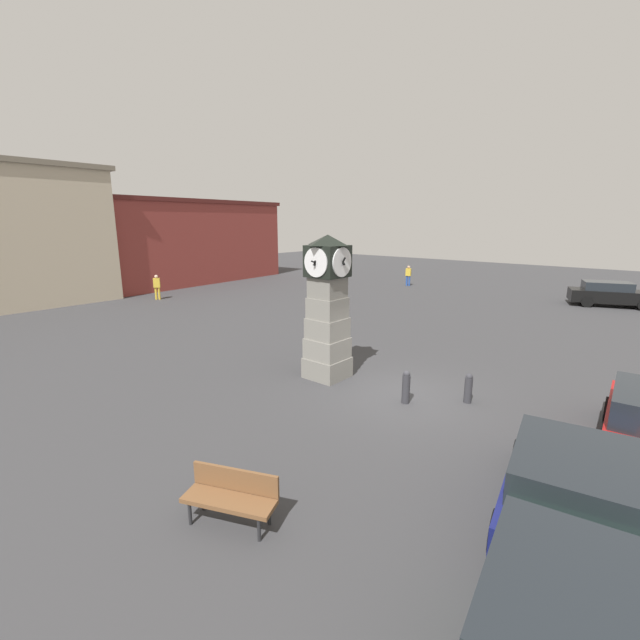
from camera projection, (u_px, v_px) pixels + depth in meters
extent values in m
plane|color=#38383A|center=(401.00, 395.00, 12.64)|extent=(87.75, 87.75, 0.00)
cube|color=gray|center=(327.00, 367.00, 14.05)|extent=(1.21, 1.21, 0.66)
cube|color=gray|center=(327.00, 348.00, 13.90)|extent=(1.14, 1.14, 0.66)
cube|color=gray|center=(327.00, 328.00, 13.75)|extent=(1.07, 1.07, 0.66)
cube|color=gray|center=(327.00, 308.00, 13.60)|extent=(1.00, 1.00, 0.66)
cube|color=slate|center=(327.00, 287.00, 13.45)|extent=(0.93, 0.93, 0.66)
cube|color=black|center=(328.00, 261.00, 13.26)|extent=(1.09, 1.09, 0.98)
cylinder|color=white|center=(314.00, 260.00, 13.62)|extent=(0.89, 0.04, 0.89)
cube|color=black|center=(313.00, 260.00, 13.64)|extent=(0.06, 0.17, 0.17)
cube|color=black|center=(313.00, 260.00, 13.64)|extent=(0.04, 0.25, 0.28)
cylinder|color=white|center=(342.00, 262.00, 12.91)|extent=(0.89, 0.04, 0.89)
cube|color=black|center=(343.00, 262.00, 12.89)|extent=(0.06, 0.16, 0.18)
cube|color=black|center=(343.00, 262.00, 12.89)|extent=(0.04, 0.21, 0.31)
cylinder|color=white|center=(339.00, 260.00, 13.68)|extent=(0.04, 0.89, 0.89)
cube|color=black|center=(339.00, 260.00, 13.71)|extent=(0.11, 0.06, 0.20)
cube|color=black|center=(339.00, 260.00, 13.71)|extent=(0.30, 0.04, 0.22)
cylinder|color=white|center=(316.00, 262.00, 12.84)|extent=(0.04, 0.89, 0.89)
cube|color=black|center=(315.00, 262.00, 12.82)|extent=(0.13, 0.06, 0.20)
cube|color=black|center=(315.00, 262.00, 12.82)|extent=(0.33, 0.04, 0.14)
pyramid|color=black|center=(328.00, 240.00, 13.12)|extent=(1.15, 1.15, 0.32)
cylinder|color=#333338|center=(468.00, 390.00, 12.05)|extent=(0.22, 0.22, 0.73)
sphere|color=#333338|center=(469.00, 377.00, 11.96)|extent=(0.20, 0.20, 0.20)
cylinder|color=#333338|center=(406.00, 389.00, 12.01)|extent=(0.22, 0.22, 0.82)
sphere|color=#333338|center=(407.00, 374.00, 11.91)|extent=(0.20, 0.20, 0.20)
cube|color=#1E2328|center=(584.00, 617.00, 4.15)|extent=(2.52, 2.13, 0.63)
cylinder|color=black|center=(501.00, 555.00, 6.17)|extent=(0.66, 0.31, 0.64)
cube|color=navy|center=(572.00, 492.00, 7.16)|extent=(4.38, 2.62, 0.65)
cube|color=#1E2328|center=(577.00, 470.00, 6.77)|extent=(2.53, 2.17, 0.54)
cylinder|color=black|center=(519.00, 456.00, 8.76)|extent=(0.67, 0.32, 0.64)
cylinder|color=black|center=(631.00, 485.00, 7.81)|extent=(0.67, 0.32, 0.64)
cylinder|color=black|center=(498.00, 532.00, 6.63)|extent=(0.67, 0.32, 0.64)
cylinder|color=black|center=(609.00, 410.00, 10.92)|extent=(0.65, 0.26, 0.64)
cylinder|color=black|center=(601.00, 451.00, 8.96)|extent=(0.65, 0.26, 0.64)
cube|color=black|center=(612.00, 296.00, 25.61)|extent=(3.07, 4.86, 0.71)
cube|color=#1E2328|center=(607.00, 286.00, 25.59)|extent=(2.29, 2.87, 0.50)
cylinder|color=black|center=(635.00, 300.00, 25.91)|extent=(0.41, 0.68, 0.64)
cylinder|color=black|center=(582.00, 297.00, 26.92)|extent=(0.41, 0.68, 0.64)
cylinder|color=black|center=(587.00, 302.00, 25.45)|extent=(0.41, 0.68, 0.64)
cube|color=brown|center=(229.00, 501.00, 7.16)|extent=(1.08, 1.67, 0.08)
cube|color=brown|center=(235.00, 479.00, 7.33)|extent=(0.68, 1.50, 0.40)
cylinder|color=#262628|center=(190.00, 513.00, 7.21)|extent=(0.06, 0.06, 0.45)
cylinder|color=#262628|center=(259.00, 528.00, 6.84)|extent=(0.06, 0.06, 0.45)
cylinder|color=#262628|center=(203.00, 498.00, 7.58)|extent=(0.06, 0.06, 0.45)
cylinder|color=#262628|center=(269.00, 513.00, 7.21)|extent=(0.06, 0.06, 0.45)
cylinder|color=#264CA5|center=(407.00, 281.00, 33.92)|extent=(0.14, 0.14, 0.78)
cylinder|color=#264CA5|center=(409.00, 281.00, 33.83)|extent=(0.14, 0.14, 0.78)
cube|color=gold|center=(408.00, 272.00, 33.72)|extent=(0.33, 0.45, 0.59)
sphere|color=tan|center=(409.00, 267.00, 33.63)|extent=(0.21, 0.21, 0.21)
cylinder|color=gold|center=(159.00, 293.00, 27.94)|extent=(0.14, 0.14, 0.80)
cylinder|color=gold|center=(156.00, 293.00, 27.90)|extent=(0.14, 0.14, 0.80)
cube|color=gold|center=(157.00, 283.00, 27.76)|extent=(0.46, 0.44, 0.60)
sphere|color=beige|center=(156.00, 277.00, 27.67)|extent=(0.22, 0.22, 0.22)
cube|color=maroon|center=(178.00, 243.00, 35.51)|extent=(18.14, 8.10, 6.39)
cube|color=#4F1E1B|center=(174.00, 202.00, 34.75)|extent=(18.68, 8.35, 0.30)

